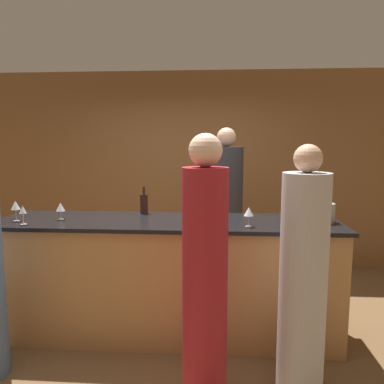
# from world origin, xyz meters

# --- Properties ---
(ground_plane) EXTENTS (14.00, 14.00, 0.00)m
(ground_plane) POSITION_xyz_m (0.00, 0.00, 0.00)
(ground_plane) COLOR brown
(back_wall) EXTENTS (8.00, 0.06, 2.80)m
(back_wall) POSITION_xyz_m (0.00, 2.02, 1.40)
(back_wall) COLOR brown
(back_wall) RESTS_ON ground_plane
(bar_counter) EXTENTS (3.14, 0.80, 1.10)m
(bar_counter) POSITION_xyz_m (0.00, 0.00, 0.55)
(bar_counter) COLOR #B27F4C
(bar_counter) RESTS_ON ground_plane
(bartender) EXTENTS (0.39, 0.39, 1.97)m
(bartender) POSITION_xyz_m (0.55, 0.92, 0.91)
(bartender) COLOR #2D2D33
(bartender) RESTS_ON ground_plane
(guest_0) EXTENTS (0.33, 0.33, 1.80)m
(guest_0) POSITION_xyz_m (1.06, -0.77, 0.84)
(guest_0) COLOR #B2B2B7
(guest_0) RESTS_ON ground_plane
(guest_2) EXTENTS (0.32, 0.32, 1.87)m
(guest_2) POSITION_xyz_m (0.38, -0.83, 0.88)
(guest_2) COLOR maroon
(guest_2) RESTS_ON ground_plane
(wine_bottle_0) EXTENTS (0.08, 0.08, 0.27)m
(wine_bottle_0) POSITION_xyz_m (-0.28, 0.32, 1.20)
(wine_bottle_0) COLOR black
(wine_bottle_0) RESTS_ON bar_counter
(ice_bucket) EXTENTS (0.21, 0.21, 0.17)m
(ice_bucket) POSITION_xyz_m (1.40, 0.02, 1.18)
(ice_bucket) COLOR #9E9993
(ice_bucket) RESTS_ON bar_counter
(wine_glass_0) EXTENTS (0.08, 0.08, 0.17)m
(wine_glass_0) POSITION_xyz_m (0.72, -0.22, 1.22)
(wine_glass_0) COLOR silver
(wine_glass_0) RESTS_ON bar_counter
(wine_glass_1) EXTENTS (0.06, 0.06, 0.16)m
(wine_glass_1) POSITION_xyz_m (1.26, -0.26, 1.21)
(wine_glass_1) COLOR silver
(wine_glass_1) RESTS_ON bar_counter
(wine_glass_2) EXTENTS (0.08, 0.08, 0.19)m
(wine_glass_2) POSITION_xyz_m (-1.36, -0.14, 1.24)
(wine_glass_2) COLOR silver
(wine_glass_2) RESTS_ON bar_counter
(wine_glass_3) EXTENTS (0.06, 0.06, 0.17)m
(wine_glass_3) POSITION_xyz_m (-1.22, -0.27, 1.22)
(wine_glass_3) COLOR silver
(wine_glass_3) RESTS_ON bar_counter
(wine_glass_4) EXTENTS (0.08, 0.08, 0.16)m
(wine_glass_4) POSITION_xyz_m (-0.98, -0.05, 1.21)
(wine_glass_4) COLOR silver
(wine_glass_4) RESTS_ON bar_counter
(wine_glass_5) EXTENTS (0.07, 0.07, 0.15)m
(wine_glass_5) POSITION_xyz_m (0.33, -0.25, 1.21)
(wine_glass_5) COLOR silver
(wine_glass_5) RESTS_ON bar_counter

